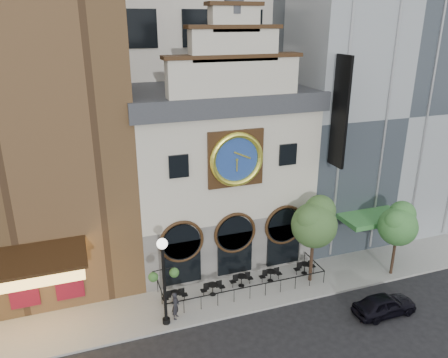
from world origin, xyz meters
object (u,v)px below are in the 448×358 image
object	(u,v)px
bistro_0	(175,296)
pedestrian	(176,306)
bistro_4	(305,267)
bistro_1	(213,288)
bistro_3	(271,275)
lamppost	(164,272)
tree_right	(398,223)
car_right	(384,304)
bistro_2	(241,280)
tree_left	(315,221)

from	to	relation	value
bistro_0	pedestrian	size ratio (longest dim) A/B	0.92
bistro_4	bistro_1	bearing A→B (deg)	-177.77
bistro_1	bistro_3	bearing A→B (deg)	2.54
bistro_3	pedestrian	world-z (taller)	pedestrian
bistro_0	lamppost	distance (m)	3.49
tree_right	bistro_4	bearing A→B (deg)	161.31
bistro_0	lamppost	bearing A→B (deg)	-118.56
bistro_4	car_right	xyz separation A→B (m)	(2.40, -5.30, 0.05)
bistro_1	bistro_2	size ratio (longest dim) A/B	1.00
lamppost	tree_right	world-z (taller)	lamppost
bistro_0	tree_left	xyz separation A→B (m)	(9.18, -0.51, 3.86)
lamppost	car_right	bearing A→B (deg)	-17.51
pedestrian	lamppost	distance (m)	2.61
tree_right	tree_left	bearing A→B (deg)	168.82
car_right	pedestrian	distance (m)	12.39
bistro_3	lamppost	size ratio (longest dim) A/B	0.29
bistro_3	car_right	bearing A→B (deg)	-46.22
bistro_4	car_right	distance (m)	5.82
pedestrian	tree_left	xyz separation A→B (m)	(9.47, 0.93, 3.46)
bistro_2	car_right	size ratio (longest dim) A/B	0.41
lamppost	tree_left	size ratio (longest dim) A/B	0.93
bistro_1	car_right	distance (m)	10.42
bistro_4	tree_left	world-z (taller)	tree_left
tree_right	bistro_2	bearing A→B (deg)	169.21
bistro_0	bistro_3	bearing A→B (deg)	1.90
pedestrian	tree_left	bearing A→B (deg)	-51.96
bistro_4	tree_right	world-z (taller)	tree_right
bistro_1	lamppost	distance (m)	4.78
bistro_2	bistro_3	bearing A→B (deg)	-3.42
bistro_4	tree_right	distance (m)	6.87
car_right	tree_right	bearing A→B (deg)	-44.57
bistro_3	bistro_1	bearing A→B (deg)	-177.46
car_right	lamppost	world-z (taller)	lamppost
bistro_1	bistro_4	xyz separation A→B (m)	(6.72, 0.26, 0.00)
bistro_4	tree_right	size ratio (longest dim) A/B	0.31
tree_left	tree_right	world-z (taller)	tree_left
bistro_0	lamppost	size ratio (longest dim) A/B	0.29
pedestrian	lamppost	size ratio (longest dim) A/B	0.31
bistro_0	bistro_2	xyz separation A→B (m)	(4.53, 0.34, 0.00)
car_right	bistro_1	bearing A→B (deg)	60.87
bistro_1	car_right	bearing A→B (deg)	-28.93
bistro_0	bistro_1	xyz separation A→B (m)	(2.45, 0.03, 0.00)
bistro_2	bistro_3	distance (m)	2.04
bistro_0	bistro_4	size ratio (longest dim) A/B	1.00
car_right	tree_right	world-z (taller)	tree_right
pedestrian	lamppost	world-z (taller)	lamppost
bistro_2	lamppost	size ratio (longest dim) A/B	0.29
bistro_3	tree_left	world-z (taller)	tree_left
tree_left	bistro_4	bearing A→B (deg)	90.64
pedestrian	tree_left	distance (m)	10.13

